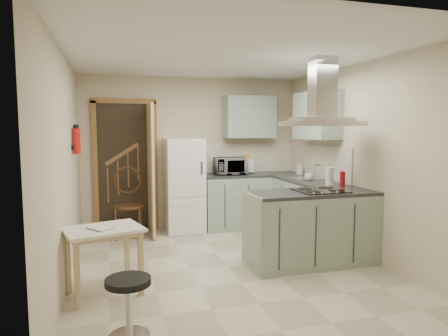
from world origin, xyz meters
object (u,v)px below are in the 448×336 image
object	(u,v)px
peninsula	(312,228)
extractor_hood	(322,124)
fridge	(184,185)
microwave	(230,166)
drop_leaf_table	(104,261)
stool	(129,307)
bentwood_chair	(129,206)

from	to	relation	value
peninsula	extractor_hood	bearing A→B (deg)	0.00
extractor_hood	fridge	bearing A→B (deg)	123.79
extractor_hood	microwave	size ratio (longest dim) A/B	1.79
fridge	drop_leaf_table	world-z (taller)	fridge
drop_leaf_table	stool	bearing A→B (deg)	-93.70
stool	microwave	world-z (taller)	microwave
microwave	stool	bearing A→B (deg)	-119.92
extractor_hood	drop_leaf_table	xyz separation A→B (m)	(-2.54, -0.27, -1.38)
peninsula	drop_leaf_table	distance (m)	2.46
peninsula	microwave	world-z (taller)	microwave
extractor_hood	bentwood_chair	size ratio (longest dim) A/B	0.93
drop_leaf_table	stool	distance (m)	0.93
extractor_hood	drop_leaf_table	size ratio (longest dim) A/B	1.24
drop_leaf_table	bentwood_chair	xyz separation A→B (m)	(0.33, 2.08, 0.14)
extractor_hood	stool	world-z (taller)	extractor_hood
peninsula	microwave	size ratio (longest dim) A/B	3.09
drop_leaf_table	fridge	bearing A→B (deg)	45.65
stool	microwave	xyz separation A→B (m)	(1.80, 3.16, 0.79)
bentwood_chair	fridge	bearing A→B (deg)	19.85
bentwood_chair	microwave	size ratio (longest dim) A/B	1.94
extractor_hood	microwave	world-z (taller)	extractor_hood
fridge	microwave	distance (m)	0.83
peninsula	stool	xyz separation A→B (m)	(-2.25, -1.17, -0.21)
fridge	drop_leaf_table	bearing A→B (deg)	-118.42
peninsula	bentwood_chair	distance (m)	2.78
fridge	microwave	size ratio (longest dim) A/B	2.99
bentwood_chair	drop_leaf_table	bearing A→B (deg)	-90.28
fridge	microwave	bearing A→B (deg)	0.30
fridge	peninsula	size ratio (longest dim) A/B	0.97
peninsula	drop_leaf_table	xyz separation A→B (m)	(-2.44, -0.27, -0.11)
drop_leaf_table	bentwood_chair	world-z (taller)	bentwood_chair
peninsula	drop_leaf_table	world-z (taller)	peninsula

